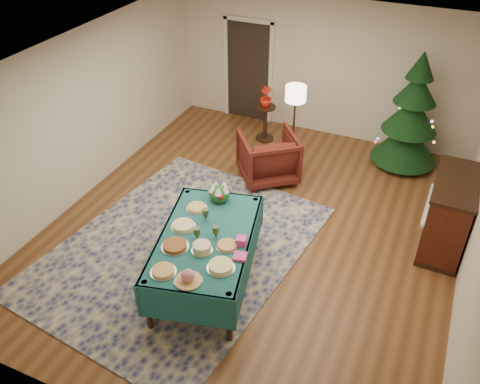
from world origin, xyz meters
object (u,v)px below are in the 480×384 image
at_px(christmas_tree, 411,116).
at_px(gift_box, 241,241).
at_px(potted_plant, 266,101).
at_px(piano, 448,215).
at_px(buffet_table, 206,246).
at_px(side_table, 265,123).
at_px(armchair, 268,155).
at_px(floor_lamp, 296,99).

bearing_deg(christmas_tree, gift_box, -109.07).
distance_m(potted_plant, piano, 4.11).
xyz_separation_m(buffet_table, side_table, (-0.76, 4.05, -0.29)).
xyz_separation_m(buffet_table, potted_plant, (-0.76, 4.05, 0.19)).
distance_m(armchair, side_table, 1.43).
height_order(buffet_table, side_table, buffet_table).
xyz_separation_m(floor_lamp, potted_plant, (-0.78, 0.60, -0.45)).
height_order(buffet_table, gift_box, gift_box).
height_order(armchair, floor_lamp, floor_lamp).
height_order(buffet_table, christmas_tree, christmas_tree).
bearing_deg(buffet_table, floor_lamp, 89.71).
bearing_deg(armchair, gift_box, 66.14).
bearing_deg(floor_lamp, christmas_tree, 22.19).
xyz_separation_m(gift_box, floor_lamp, (-0.46, 3.40, 0.43)).
height_order(armchair, potted_plant, armchair).
bearing_deg(floor_lamp, potted_plant, 142.42).
xyz_separation_m(armchair, side_table, (-0.57, 1.31, -0.13)).
bearing_deg(christmas_tree, side_table, -176.21).
xyz_separation_m(gift_box, piano, (2.36, 2.06, -0.30)).
bearing_deg(gift_box, armchair, 104.08).
height_order(potted_plant, christmas_tree, christmas_tree).
xyz_separation_m(buffet_table, floor_lamp, (0.02, 3.45, 0.64)).
relative_size(buffet_table, piano, 1.71).
relative_size(christmas_tree, piano, 1.62).
distance_m(buffet_table, gift_box, 0.53).
xyz_separation_m(armchair, floor_lamp, (0.21, 0.71, 0.80)).
bearing_deg(floor_lamp, armchair, -106.61).
bearing_deg(buffet_table, piano, 36.49).
bearing_deg(side_table, buffet_table, -79.32).
bearing_deg(gift_box, floor_lamp, 97.78).
xyz_separation_m(floor_lamp, christmas_tree, (1.91, 0.78, -0.31)).
xyz_separation_m(floor_lamp, piano, (2.83, -1.34, -0.73)).
bearing_deg(armchair, piano, 130.21).
xyz_separation_m(side_table, potted_plant, (-0.00, -0.00, 0.48)).
height_order(buffet_table, potted_plant, potted_plant).
bearing_deg(armchair, christmas_tree, 177.08).
distance_m(gift_box, potted_plant, 4.19).
xyz_separation_m(side_table, piano, (3.61, -1.95, 0.21)).
distance_m(buffet_table, potted_plant, 4.12).
xyz_separation_m(armchair, christmas_tree, (2.12, 1.49, 0.49)).
xyz_separation_m(armchair, piano, (3.04, -0.64, 0.08)).
distance_m(buffet_table, armchair, 2.75).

